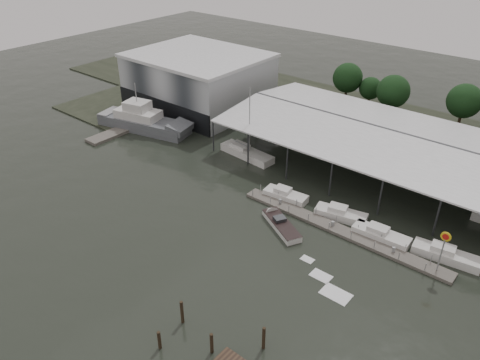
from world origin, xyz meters
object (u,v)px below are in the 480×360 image
Objects in this scene: white_sailboat at (246,153)px; grey_trawler at (144,121)px; speedboat_underway at (279,222)px; shell_fuel_sign at (444,245)px.

grey_trawler is at bearing -165.86° from white_sailboat.
grey_trawler is 36.83m from speedboat_underway.
shell_fuel_sign is at bearing -18.76° from grey_trawler.
shell_fuel_sign is 0.47× the size of white_sailboat.
white_sailboat is 0.69× the size of speedboat_underway.
speedboat_underway is at bearing -34.05° from white_sailboat.
white_sailboat is at bearing -4.06° from grey_trawler.
shell_fuel_sign is 34.82m from white_sailboat.
shell_fuel_sign is at bearing -9.41° from white_sailboat.
grey_trawler is 21.05m from white_sailboat.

